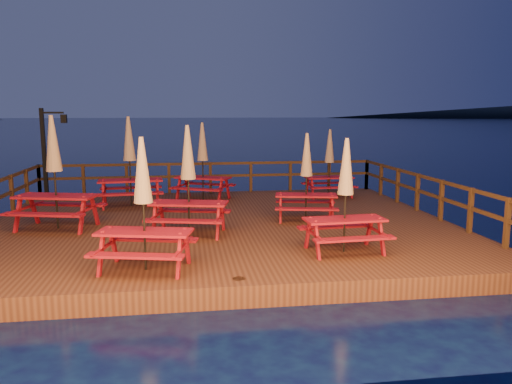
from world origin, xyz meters
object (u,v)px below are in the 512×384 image
picnic_table_0 (54,171)px  picnic_table_2 (188,178)px  picnic_table_1 (345,194)px  lamp_post (49,145)px

picnic_table_0 → picnic_table_2: 3.42m
picnic_table_1 → picnic_table_2: size_ratio=0.92×
lamp_post → picnic_table_2: size_ratio=1.16×
picnic_table_0 → picnic_table_2: picnic_table_0 is taller
picnic_table_1 → picnic_table_2: picnic_table_2 is taller
picnic_table_0 → picnic_table_1: bearing=-11.1°
lamp_post → picnic_table_0: (1.32, -4.75, -0.34)m
lamp_post → picnic_table_1: lamp_post is taller
picnic_table_0 → lamp_post: bearing=119.7°
lamp_post → picnic_table_0: bearing=-74.5°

